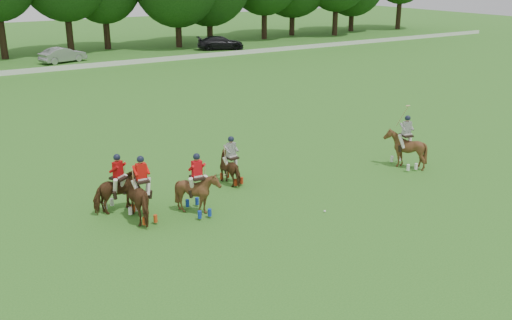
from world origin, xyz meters
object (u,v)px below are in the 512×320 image
car_mid (63,55)px  polo_stripe_a (231,167)px  polo_red_c (198,192)px  polo_red_a (143,196)px  polo_red_b (120,192)px  polo_ball (325,211)px  car_right (220,43)px  polo_stripe_b (405,149)px

car_mid → polo_stripe_a: size_ratio=2.13×
car_mid → polo_red_c: (-4.77, -38.93, 0.12)m
car_mid → polo_red_a: size_ratio=1.82×
polo_red_b → polo_stripe_a: 5.05m
polo_red_b → car_mid: bearing=79.1°
polo_red_b → polo_ball: bearing=-32.2°
polo_red_a → polo_ball: 6.77m
car_right → polo_red_a: size_ratio=2.12×
polo_red_b → polo_red_c: (2.43, -1.65, 0.03)m
polo_red_b → polo_stripe_a: bearing=4.9°
car_right → polo_red_a: polo_red_a is taller
polo_red_c → polo_stripe_a: polo_red_c is taller
polo_red_c → polo_stripe_b: polo_stripe_b is taller
car_right → polo_red_a: 45.22m
polo_red_b → polo_red_c: bearing=-34.1°
car_mid → polo_stripe_b: (5.60, -39.25, 0.17)m
polo_ball → polo_red_c: bearing=149.0°
car_right → polo_red_c: bearing=170.0°
polo_red_b → polo_red_c: size_ratio=0.97×
polo_red_c → polo_ball: polo_red_c is taller
polo_red_a → polo_stripe_b: polo_stripe_b is taller
car_mid → polo_red_b: (-7.20, -37.29, 0.09)m
polo_red_c → polo_ball: 4.83m
car_right → polo_red_b: bearing=166.2°
polo_red_a → polo_red_b: (-0.51, 1.06, -0.07)m
polo_red_c → polo_stripe_a: 3.34m
car_mid → polo_stripe_a: 36.92m
car_mid → polo_red_a: 38.93m
polo_red_a → polo_stripe_b: bearing=-4.2°
car_mid → polo_red_c: bearing=155.7°
polo_red_c → polo_red_a: bearing=163.2°
polo_stripe_a → polo_red_b: bearing=-175.1°
car_right → polo_stripe_b: size_ratio=1.72×
polo_red_b → car_right: bearing=56.7°
polo_red_b → polo_stripe_a: polo_red_b is taller
car_right → polo_stripe_b: bearing=-177.1°
car_mid → polo_ball: 41.40m
polo_ball → car_right: bearing=66.6°
polo_red_c → polo_ball: size_ratio=26.17×
polo_red_a → car_right: bearing=58.0°
car_right → polo_red_a: bearing=167.5°
polo_stripe_a → polo_stripe_b: 8.13m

